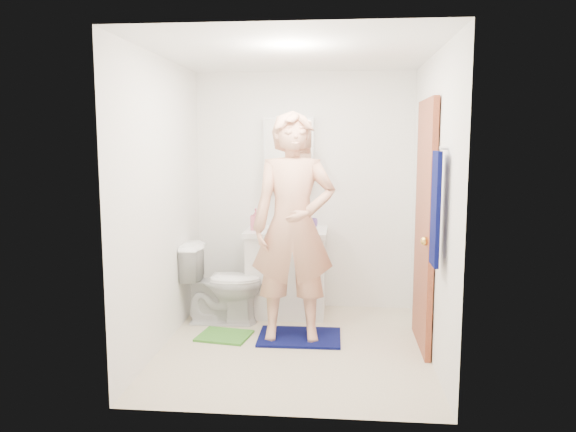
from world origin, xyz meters
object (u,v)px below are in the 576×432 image
object	(u,v)px
medicine_cabinet	(289,152)
man	(293,227)
vanity_cabinet	(287,274)
toilet	(223,283)
towel	(436,209)
soap_dispenser	(256,219)
toothbrush_cup	(311,224)

from	to	relation	value
medicine_cabinet	man	bearing A→B (deg)	-82.43
vanity_cabinet	toilet	world-z (taller)	vanity_cabinet
towel	soap_dispenser	distance (m)	2.08
vanity_cabinet	man	world-z (taller)	man
vanity_cabinet	soap_dispenser	xyz separation A→B (m)	(-0.30, -0.05, 0.56)
vanity_cabinet	toilet	distance (m)	0.67
toilet	soap_dispenser	world-z (taller)	soap_dispenser
medicine_cabinet	soap_dispenser	size ratio (longest dim) A/B	3.29
toothbrush_cup	man	world-z (taller)	man
medicine_cabinet	toilet	xyz separation A→B (m)	(-0.58, -0.56, -1.22)
vanity_cabinet	soap_dispenser	world-z (taller)	soap_dispenser
toilet	man	distance (m)	1.02
toothbrush_cup	man	size ratio (longest dim) A/B	0.07
medicine_cabinet	soap_dispenser	xyz separation A→B (m)	(-0.30, -0.27, -0.64)
towel	vanity_cabinet	bearing A→B (deg)	128.47
soap_dispenser	toothbrush_cup	size ratio (longest dim) A/B	1.64
toothbrush_cup	towel	bearing A→B (deg)	-58.92
vanity_cabinet	towel	world-z (taller)	towel
medicine_cabinet	toilet	world-z (taller)	medicine_cabinet
vanity_cabinet	toilet	xyz separation A→B (m)	(-0.58, -0.33, -0.02)
vanity_cabinet	towel	xyz separation A→B (m)	(1.18, -1.48, 0.85)
vanity_cabinet	toilet	bearing A→B (deg)	-150.12
man	towel	bearing A→B (deg)	-39.86
towel	soap_dispenser	bearing A→B (deg)	135.83
towel	man	size ratio (longest dim) A/B	0.41
medicine_cabinet	soap_dispenser	world-z (taller)	medicine_cabinet
toilet	man	world-z (taller)	man
soap_dispenser	toothbrush_cup	xyz separation A→B (m)	(0.54, 0.13, -0.06)
vanity_cabinet	towel	distance (m)	2.08
vanity_cabinet	man	size ratio (longest dim) A/B	0.41
toilet	soap_dispenser	size ratio (longest dim) A/B	3.57
man	toothbrush_cup	bearing A→B (deg)	77.92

